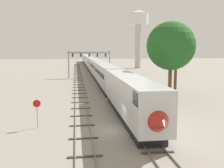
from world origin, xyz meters
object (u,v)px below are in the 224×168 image
at_px(signal_gantry, 89,58).
at_px(trackside_tree_mid, 176,47).
at_px(stop_sign, 37,110).
at_px(passenger_train, 92,64).
at_px(trackside_tree_left, 171,46).
at_px(water_tower, 138,24).

distance_m(signal_gantry, trackside_tree_mid, 30.41).
bearing_deg(signal_gantry, stop_sign, -99.33).
distance_m(passenger_train, trackside_tree_left, 60.78).
height_order(stop_sign, trackside_tree_mid, trackside_tree_mid).
bearing_deg(water_tower, stop_sign, -110.09).
bearing_deg(passenger_train, stop_sign, -97.90).
xyz_separation_m(signal_gantry, trackside_tree_mid, (14.94, -26.35, 2.68)).
xyz_separation_m(water_tower, trackside_tree_mid, (-7.59, -61.96, -10.12)).
xyz_separation_m(passenger_train, water_tower, (20.28, 10.75, 15.80)).
distance_m(signal_gantry, water_tower, 44.04).
height_order(trackside_tree_left, trackside_tree_mid, trackside_tree_left).
relative_size(stop_sign, trackside_tree_left, 0.24).
relative_size(passenger_train, trackside_tree_mid, 14.32).
bearing_deg(stop_sign, trackside_tree_mid, 42.57).
relative_size(stop_sign, trackside_tree_mid, 0.26).
bearing_deg(trackside_tree_mid, trackside_tree_left, -116.34).
height_order(signal_gantry, water_tower, water_tower).
relative_size(signal_gantry, water_tower, 0.50).
xyz_separation_m(passenger_train, stop_sign, (-10.00, -72.05, -0.74)).
relative_size(passenger_train, stop_sign, 55.67).
bearing_deg(signal_gantry, trackside_tree_mid, -60.45).
relative_size(signal_gantry, stop_sign, 4.20).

